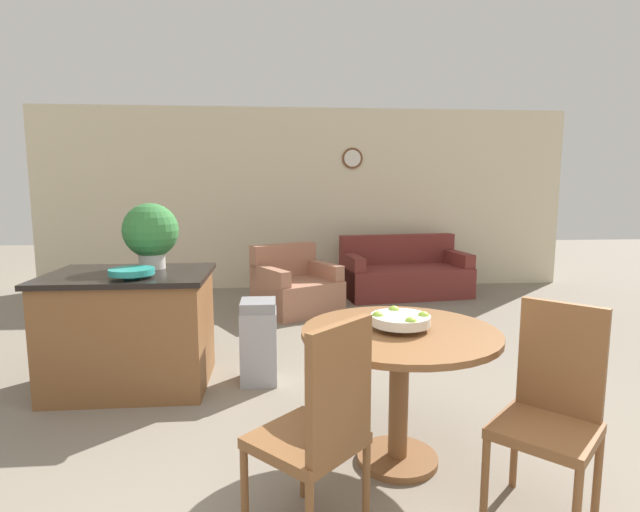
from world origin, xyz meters
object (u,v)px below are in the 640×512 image
dining_table (400,361)px  teal_bowl (132,272)px  dining_chair_near_right (552,404)px  fruit_bowl (401,320)px  dining_chair_near_left (320,425)px  armchair (295,289)px  kitchen_island (131,329)px  couch (404,275)px  potted_plant (151,232)px  trash_bin (259,342)px

dining_table → teal_bowl: teal_bowl is taller
dining_chair_near_right → fruit_bowl: 0.83m
dining_chair_near_left → armchair: dining_chair_near_left is taller
dining_table → kitchen_island: 2.20m
couch → dining_chair_near_right: bearing=-103.7°
couch → kitchen_island: bearing=-141.4°
teal_bowl → dining_table: bearing=-31.2°
dining_chair_near_left → couch: bearing=27.0°
dining_table → kitchen_island: size_ratio=0.90×
dining_chair_near_right → potted_plant: potted_plant is taller
dining_chair_near_left → armchair: size_ratio=0.86×
dining_table → armchair: 3.54m
dining_table → armchair: size_ratio=0.92×
dining_chair_near_right → trash_bin: bearing=-5.5°
fruit_bowl → teal_bowl: (-1.71, 1.03, 0.11)m
teal_bowl → potted_plant: (0.05, 0.41, 0.25)m
trash_bin → armchair: armchair is taller
dining_table → potted_plant: bearing=139.1°
dining_table → couch: bearing=75.2°
dining_chair_near_right → armchair: (-1.05, 3.99, -0.27)m
fruit_bowl → potted_plant: 2.23m
dining_chair_near_right → fruit_bowl: (-0.60, 0.49, 0.28)m
dining_table → couch: 4.45m
dining_chair_near_right → trash_bin: dining_chair_near_right is taller
dining_chair_near_left → trash_bin: size_ratio=1.53×
dining_chair_near_left → dining_table: bearing=6.0°
armchair → dining_chair_near_left: bearing=-119.5°
dining_chair_near_left → couch: (1.63, 4.89, -0.26)m
dining_chair_near_left → fruit_bowl: 0.83m
teal_bowl → potted_plant: bearing=83.5°
fruit_bowl → armchair: size_ratio=0.28×
dining_chair_near_right → dining_chair_near_left: bearing=51.0°
teal_bowl → fruit_bowl: bearing=-31.2°
kitchen_island → teal_bowl: size_ratio=3.79×
dining_chair_near_left → teal_bowl: (-1.22, 1.64, 0.40)m
teal_bowl → couch: 4.37m
dining_chair_near_right → fruit_bowl: size_ratio=3.11×
dining_table → armchair: armchair is taller
dining_chair_near_right → couch: 4.82m
fruit_bowl → couch: size_ratio=0.18×
potted_plant → trash_bin: potted_plant is taller
teal_bowl → couch: bearing=48.8°
fruit_bowl → armchair: bearing=97.3°
couch → dining_chair_near_left: bearing=-115.7°
fruit_bowl → kitchen_island: bearing=145.0°
trash_bin → couch: couch is taller
trash_bin → teal_bowl: bearing=-166.2°
fruit_bowl → couch: bearing=75.2°
dining_chair_near_right → kitchen_island: dining_chair_near_right is taller
dining_table → dining_chair_near_left: dining_chair_near_left is taller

